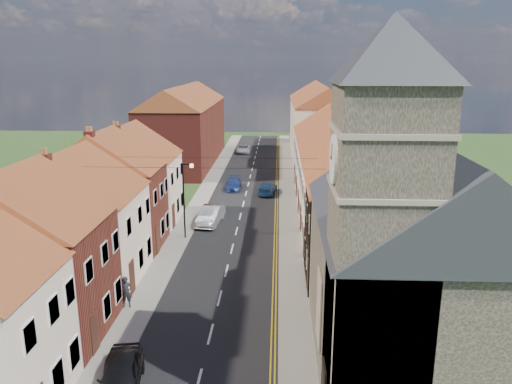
% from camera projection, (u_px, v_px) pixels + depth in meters
% --- Properties ---
extents(road, '(7.00, 90.00, 0.02)m').
position_uv_depth(road, '(243.00, 204.00, 48.91)').
color(road, black).
rests_on(road, ground).
extents(pavement_left, '(1.80, 90.00, 0.12)m').
position_uv_depth(pavement_left, '(199.00, 203.00, 49.10)').
color(pavement_left, gray).
rests_on(pavement_left, ground).
extents(pavement_right, '(1.80, 90.00, 0.12)m').
position_uv_depth(pavement_right, '(288.00, 204.00, 48.70)').
color(pavement_right, gray).
rests_on(pavement_right, ground).
extents(church, '(11.25, 14.25, 15.20)m').
position_uv_depth(church, '(417.00, 250.00, 21.24)').
color(church, '#372F26').
rests_on(church, ground).
extents(cottage_r_tudor, '(8.30, 5.20, 9.00)m').
position_uv_depth(cottage_r_tudor, '(373.00, 215.00, 30.65)').
color(cottage_r_tudor, white).
rests_on(cottage_r_tudor, ground).
extents(cottage_r_white_near, '(8.30, 6.00, 9.00)m').
position_uv_depth(cottage_r_white_near, '(360.00, 192.00, 35.86)').
color(cottage_r_white_near, '#FFE0C9').
rests_on(cottage_r_white_near, ground).
extents(cottage_r_cream_mid, '(8.30, 5.20, 9.00)m').
position_uv_depth(cottage_r_cream_mid, '(350.00, 176.00, 41.07)').
color(cottage_r_cream_mid, white).
rests_on(cottage_r_cream_mid, ground).
extents(cottage_r_pink, '(8.30, 6.00, 9.00)m').
position_uv_depth(cottage_r_pink, '(342.00, 163.00, 46.28)').
color(cottage_r_pink, '#FFE0C9').
rests_on(cottage_r_pink, ground).
extents(cottage_r_white_far, '(8.30, 5.20, 9.00)m').
position_uv_depth(cottage_r_white_far, '(336.00, 152.00, 51.50)').
color(cottage_r_white_far, beige).
rests_on(cottage_r_white_far, ground).
extents(cottage_r_cream_far, '(8.30, 6.00, 9.00)m').
position_uv_depth(cottage_r_cream_far, '(331.00, 144.00, 56.71)').
color(cottage_r_cream_far, beige).
rests_on(cottage_r_cream_far, ground).
extents(cottage_l_cream, '(8.30, 6.30, 9.10)m').
position_uv_depth(cottage_l_cream, '(20.00, 253.00, 24.56)').
color(cottage_l_cream, maroon).
rests_on(cottage_l_cream, ground).
extents(cottage_l_white, '(8.30, 6.90, 8.80)m').
position_uv_depth(cottage_l_white, '(72.00, 216.00, 30.78)').
color(cottage_l_white, '#FFE0C9').
rests_on(cottage_l_white, ground).
extents(cottage_l_brick_mid, '(8.30, 5.70, 9.10)m').
position_uv_depth(cottage_l_brick_mid, '(105.00, 189.00, 36.63)').
color(cottage_l_brick_mid, maroon).
rests_on(cottage_l_brick_mid, ground).
extents(cottage_l_pink, '(8.30, 6.30, 8.80)m').
position_uv_depth(cottage_l_pink, '(129.00, 174.00, 42.27)').
color(cottage_l_pink, '#FFE0C9').
rests_on(cottage_l_pink, ground).
extents(block_right_far, '(8.30, 24.20, 10.50)m').
position_uv_depth(block_right_far, '(320.00, 120.00, 71.27)').
color(block_right_far, white).
rests_on(block_right_far, ground).
extents(block_left_far, '(8.30, 24.20, 10.50)m').
position_uv_depth(block_left_far, '(185.00, 124.00, 67.28)').
color(block_left_far, maroon).
rests_on(block_left_far, ground).
extents(lamppost, '(0.88, 0.15, 6.00)m').
position_uv_depth(lamppost, '(185.00, 196.00, 38.52)').
color(lamppost, black).
rests_on(lamppost, pavement_left).
extents(car_near, '(2.40, 4.53, 1.47)m').
position_uv_depth(car_near, '(120.00, 376.00, 21.14)').
color(car_near, black).
rests_on(car_near, ground).
extents(car_mid, '(2.16, 4.75, 1.51)m').
position_uv_depth(car_mid, '(211.00, 215.00, 42.91)').
color(car_mid, '#919298').
rests_on(car_mid, ground).
extents(car_far, '(1.66, 4.01, 1.16)m').
position_uv_depth(car_far, '(233.00, 184.00, 54.45)').
color(car_far, navy).
rests_on(car_far, ground).
extents(car_distant, '(2.04, 4.37, 1.21)m').
position_uv_depth(car_distant, '(243.00, 149.00, 75.60)').
color(car_distant, silver).
rests_on(car_distant, ground).
extents(pedestrian_left, '(0.74, 0.57, 1.82)m').
position_uv_depth(pedestrian_left, '(126.00, 292.00, 28.12)').
color(pedestrian_left, black).
rests_on(pedestrian_left, pavement_left).
extents(car_far_b, '(2.18, 4.30, 1.20)m').
position_uv_depth(car_far_b, '(267.00, 188.00, 52.52)').
color(car_far_b, navy).
rests_on(car_far_b, ground).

